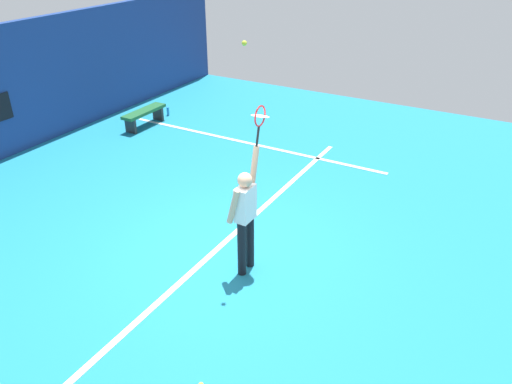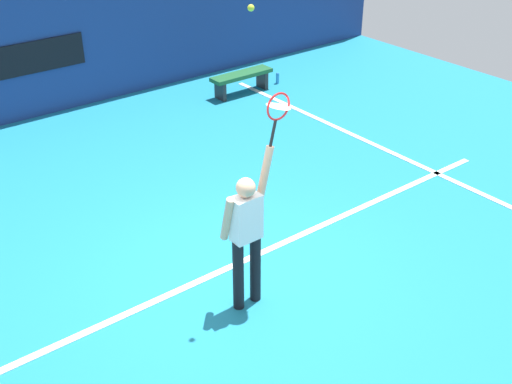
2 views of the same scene
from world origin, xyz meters
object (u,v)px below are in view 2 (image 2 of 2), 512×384
object	(u,v)px
tennis_player	(246,232)
water_bottle	(278,78)
tennis_ball	(251,8)
court_bench	(242,78)
tennis_racket	(278,110)

from	to	relation	value
tennis_player	water_bottle	xyz separation A→B (m)	(5.09, 5.55, -0.89)
water_bottle	tennis_ball	bearing A→B (deg)	-132.13
court_bench	water_bottle	distance (m)	1.00
court_bench	water_bottle	bearing A→B (deg)	0.00
tennis_player	water_bottle	world-z (taller)	tennis_player
court_bench	tennis_racket	bearing A→B (deg)	-123.56
tennis_racket	tennis_ball	distance (m)	1.14
tennis_ball	court_bench	world-z (taller)	tennis_ball
court_bench	water_bottle	size ratio (longest dim) A/B	5.83
tennis_racket	water_bottle	bearing A→B (deg)	49.98
tennis_racket	tennis_ball	bearing A→B (deg)	168.55
tennis_racket	tennis_ball	size ratio (longest dim) A/B	9.21
tennis_player	court_bench	xyz separation A→B (m)	(4.11, 5.55, -0.67)
tennis_racket	water_bottle	size ratio (longest dim) A/B	2.61
tennis_player	tennis_racket	xyz separation A→B (m)	(0.43, -0.00, 1.36)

